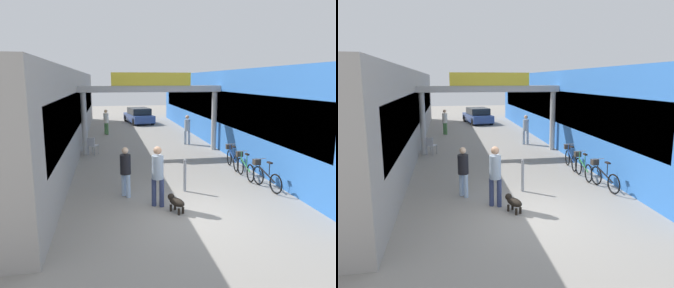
{
  "view_description": "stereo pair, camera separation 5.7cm",
  "coord_description": "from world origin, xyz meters",
  "views": [
    {
      "loc": [
        -2.23,
        -8.11,
        3.68
      ],
      "look_at": [
        0.0,
        3.81,
        1.3
      ],
      "focal_mm": 35.0,
      "sensor_mm": 36.0,
      "label": 1
    },
    {
      "loc": [
        -2.17,
        -8.12,
        3.68
      ],
      "look_at": [
        0.0,
        3.81,
        1.3
      ],
      "focal_mm": 35.0,
      "sensor_mm": 36.0,
      "label": 2
    }
  ],
  "objects": [
    {
      "name": "ground_plane",
      "position": [
        0.0,
        0.0,
        0.0
      ],
      "size": [
        80.0,
        80.0,
        0.0
      ],
      "primitive_type": "plane",
      "color": "gray"
    },
    {
      "name": "storefront_left",
      "position": [
        -5.09,
        11.0,
        2.08
      ],
      "size": [
        3.0,
        26.0,
        4.15
      ],
      "color": "#9E9993",
      "rests_on": "ground_plane"
    },
    {
      "name": "storefront_right",
      "position": [
        5.09,
        11.0,
        2.08
      ],
      "size": [
        3.0,
        26.0,
        4.15
      ],
      "color": "blue",
      "rests_on": "ground_plane"
    },
    {
      "name": "arcade_sign_gateway",
      "position": [
        0.0,
        8.39,
        2.85
      ],
      "size": [
        7.4,
        0.47,
        4.04
      ],
      "color": "#B2B2B2",
      "rests_on": "ground_plane"
    },
    {
      "name": "pedestrian_with_dog",
      "position": [
        -0.84,
        0.96,
        1.04
      ],
      "size": [
        0.46,
        0.46,
        1.81
      ],
      "color": "navy",
      "rests_on": "ground_plane"
    },
    {
      "name": "pedestrian_companion",
      "position": [
        -1.71,
        1.95,
        0.92
      ],
      "size": [
        0.47,
        0.47,
        1.62
      ],
      "color": "#A5BFE0",
      "rests_on": "ground_plane"
    },
    {
      "name": "pedestrian_carrying_crate",
      "position": [
        2.3,
        10.07,
        0.97
      ],
      "size": [
        0.4,
        0.39,
        1.7
      ],
      "color": "#8C9EB2",
      "rests_on": "ground_plane"
    },
    {
      "name": "pedestrian_elderly_walking",
      "position": [
        -2.3,
        14.47,
        0.98
      ],
      "size": [
        0.48,
        0.48,
        1.71
      ],
      "color": "#4C7F47",
      "rests_on": "ground_plane"
    },
    {
      "name": "dog_on_leash",
      "position": [
        -0.41,
        0.44,
        0.3
      ],
      "size": [
        0.51,
        0.68,
        0.48
      ],
      "color": "black",
      "rests_on": "ground_plane"
    },
    {
      "name": "bicycle_black_nearest",
      "position": [
        3.05,
        1.93,
        0.44
      ],
      "size": [
        0.46,
        1.68,
        0.98
      ],
      "color": "black",
      "rests_on": "ground_plane"
    },
    {
      "name": "bicycle_green_second",
      "position": [
        2.87,
        3.26,
        0.44
      ],
      "size": [
        0.46,
        1.69,
        0.98
      ],
      "color": "black",
      "rests_on": "ground_plane"
    },
    {
      "name": "bicycle_blue_third",
      "position": [
        2.94,
        4.7,
        0.44
      ],
      "size": [
        0.46,
        1.69,
        0.98
      ],
      "color": "black",
      "rests_on": "ground_plane"
    },
    {
      "name": "bollard_post_metal",
      "position": [
        0.25,
        2.11,
        0.56
      ],
      "size": [
        0.1,
        0.1,
        1.11
      ],
      "color": "gray",
      "rests_on": "ground_plane"
    },
    {
      "name": "cafe_chair_aluminium_nearer",
      "position": [
        -3.0,
        8.26,
        0.54
      ],
      "size": [
        0.55,
        0.55,
        0.89
      ],
      "color": "gray",
      "rests_on": "ground_plane"
    },
    {
      "name": "parked_car_blue",
      "position": [
        0.47,
        20.05,
        0.64
      ],
      "size": [
        2.42,
        4.24,
        1.33
      ],
      "color": "#2D478C",
      "rests_on": "ground_plane"
    }
  ]
}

